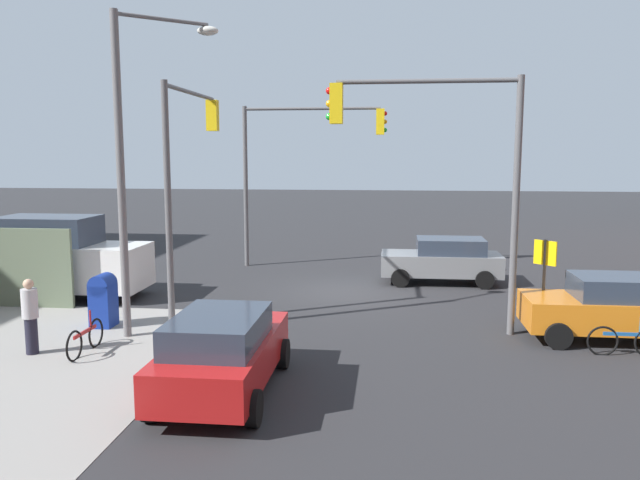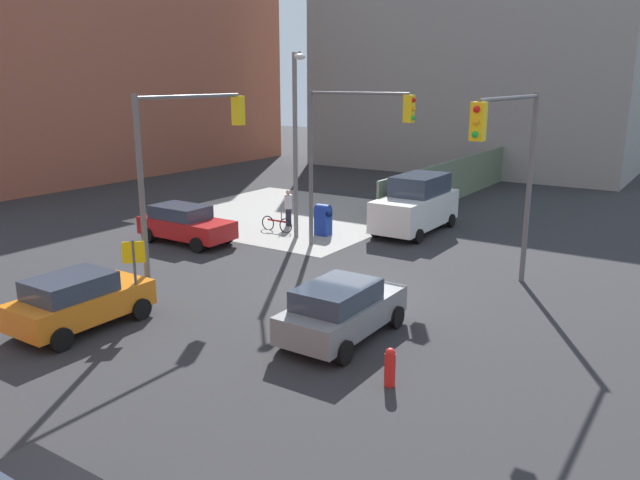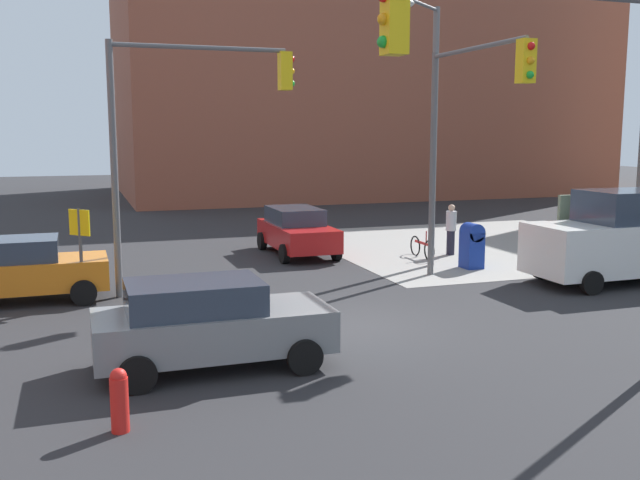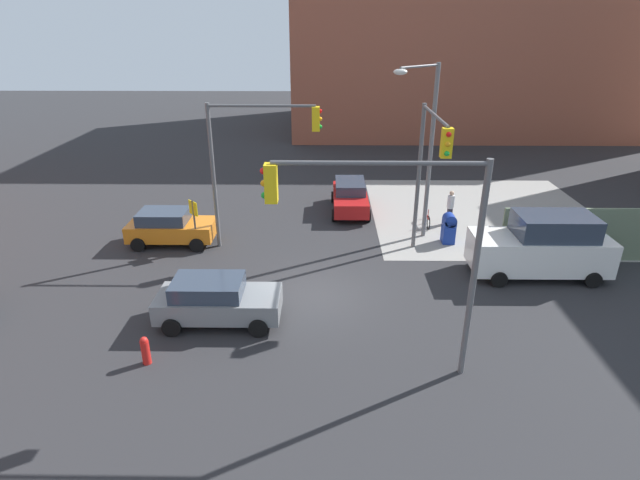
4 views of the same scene
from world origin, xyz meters
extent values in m
plane|color=#28282B|center=(0.00, 0.00, 0.00)|extent=(120.00, 120.00, 0.00)
cube|color=gray|center=(9.00, 9.00, 0.01)|extent=(12.00, 12.00, 0.01)
cube|color=#607056|center=(19.89, 3.20, 1.20)|extent=(23.79, 0.12, 2.40)
cube|color=#93513D|center=(13.57, 34.00, 9.06)|extent=(32.00, 18.00, 18.13)
cube|color=gray|center=(36.00, 7.57, 7.90)|extent=(20.00, 24.00, 15.80)
cylinder|color=brown|center=(29.60, 30.00, 8.72)|extent=(1.80, 1.80, 17.43)
cylinder|color=#59595B|center=(-4.50, 4.50, 3.25)|extent=(0.18, 0.18, 6.50)
cylinder|color=#59595B|center=(-2.24, 4.50, 6.38)|extent=(4.51, 0.12, 0.12)
cube|color=yellow|center=(0.01, 4.50, 5.85)|extent=(0.32, 0.36, 1.00)
sphere|color=red|center=(0.19, 4.50, 6.17)|extent=(0.18, 0.18, 0.18)
sphere|color=orange|center=(0.19, 4.50, 5.85)|extent=(0.18, 0.18, 0.18)
sphere|color=green|center=(0.19, 4.50, 5.53)|extent=(0.18, 0.18, 0.18)
cylinder|color=#59595B|center=(4.50, -4.50, 3.25)|extent=(0.18, 0.18, 6.50)
cylinder|color=#59595B|center=(1.78, -4.50, 6.38)|extent=(5.44, 0.12, 0.12)
cube|color=yellow|center=(-0.94, -4.50, 5.85)|extent=(0.32, 0.36, 1.00)
sphere|color=red|center=(-1.12, -4.50, 6.17)|extent=(0.18, 0.18, 0.18)
sphere|color=orange|center=(-1.12, -4.50, 5.85)|extent=(0.18, 0.18, 0.18)
sphere|color=green|center=(-1.12, -4.50, 5.53)|extent=(0.18, 0.18, 0.18)
cylinder|color=#59595B|center=(4.50, 4.50, 3.25)|extent=(0.18, 0.18, 6.50)
cylinder|color=#59595B|center=(4.50, 2.30, 6.38)|extent=(0.12, 4.40, 0.12)
cube|color=yellow|center=(4.50, 0.10, 5.85)|extent=(0.36, 0.32, 1.00)
sphere|color=red|center=(4.50, -0.08, 6.17)|extent=(0.18, 0.18, 0.18)
sphere|color=orange|center=(4.50, -0.08, 5.85)|extent=(0.18, 0.18, 0.18)
sphere|color=green|center=(4.50, -0.08, 5.53)|extent=(0.18, 0.18, 0.18)
cylinder|color=slate|center=(5.20, 5.80, 4.00)|extent=(0.20, 0.20, 8.00)
cylinder|color=slate|center=(4.29, 5.02, 7.90)|extent=(1.88, 1.64, 0.10)
ellipsoid|color=silver|center=(3.38, 4.23, 7.75)|extent=(0.56, 0.36, 0.24)
cylinder|color=#4C4C4C|center=(-5.40, 3.97, 1.20)|extent=(0.08, 0.08, 2.40)
cube|color=yellow|center=(-5.40, 3.97, 2.05)|extent=(0.48, 0.48, 0.64)
cube|color=navy|center=(6.20, 5.00, 0.57)|extent=(0.56, 0.64, 1.15)
cylinder|color=navy|center=(6.20, 5.00, 1.15)|extent=(0.56, 0.64, 0.56)
cylinder|color=red|center=(-5.00, -4.20, 0.40)|extent=(0.26, 0.26, 0.80)
sphere|color=red|center=(-5.00, -4.20, 0.82)|extent=(0.24, 0.24, 0.24)
cube|color=#B21919|center=(1.77, 9.16, 0.70)|extent=(1.80, 4.32, 0.75)
cube|color=#2D3847|center=(1.77, 9.50, 1.35)|extent=(1.58, 2.42, 0.55)
cylinder|color=black|center=(2.67, 7.69, 0.32)|extent=(0.22, 0.64, 0.64)
cylinder|color=black|center=(0.87, 7.69, 0.32)|extent=(0.22, 0.64, 0.64)
cylinder|color=black|center=(2.67, 10.62, 0.32)|extent=(0.22, 0.64, 0.64)
cylinder|color=black|center=(0.87, 10.62, 0.32)|extent=(0.22, 0.64, 0.64)
cube|color=slate|center=(-3.20, -1.83, 0.70)|extent=(4.22, 1.80, 0.75)
cube|color=#2D3847|center=(-3.54, -1.83, 1.35)|extent=(2.36, 1.58, 0.55)
cylinder|color=black|center=(-1.77, -0.93, 0.32)|extent=(0.64, 0.22, 0.64)
cylinder|color=black|center=(-1.77, -2.73, 0.32)|extent=(0.64, 0.22, 0.64)
cylinder|color=black|center=(-4.64, -0.93, 0.32)|extent=(0.64, 0.22, 0.64)
cylinder|color=black|center=(-4.64, -2.73, 0.32)|extent=(0.64, 0.22, 0.64)
cube|color=orange|center=(-6.72, 4.76, 0.70)|extent=(3.92, 1.80, 0.75)
cube|color=#2D3847|center=(-7.03, 4.76, 1.35)|extent=(2.19, 1.58, 0.55)
cylinder|color=black|center=(-5.38, 5.66, 0.32)|extent=(0.64, 0.22, 0.64)
cylinder|color=black|center=(-5.38, 3.86, 0.32)|extent=(0.64, 0.22, 0.64)
cylinder|color=black|center=(-8.05, 5.66, 0.32)|extent=(0.64, 0.22, 0.64)
cylinder|color=black|center=(-8.05, 3.86, 0.32)|extent=(0.64, 0.22, 0.64)
cube|color=white|center=(9.09, 1.80, 1.02)|extent=(5.40, 2.10, 1.40)
cube|color=#2D3847|center=(9.53, 1.80, 2.17)|extent=(3.02, 1.85, 0.90)
cylinder|color=black|center=(7.26, 0.75, 0.32)|extent=(0.64, 0.22, 0.64)
cylinder|color=black|center=(7.26, 2.85, 0.32)|extent=(0.64, 0.22, 0.64)
cylinder|color=black|center=(10.93, 0.75, 0.32)|extent=(0.64, 0.22, 0.64)
cylinder|color=black|center=(10.93, 2.85, 0.32)|extent=(0.64, 0.22, 0.64)
cylinder|color=#B2B2B7|center=(6.80, 7.40, 1.20)|extent=(0.36, 0.36, 0.68)
sphere|color=tan|center=(6.80, 7.40, 1.65)|extent=(0.23, 0.23, 0.23)
cylinder|color=#1E1E2D|center=(6.80, 7.40, 0.43)|extent=(0.28, 0.28, 0.86)
torus|color=black|center=(5.60, 7.72, 0.33)|extent=(0.05, 0.71, 0.71)
torus|color=black|center=(5.60, 6.68, 0.33)|extent=(0.05, 0.71, 0.71)
cube|color=maroon|center=(5.60, 7.20, 0.51)|extent=(0.04, 1.04, 0.08)
cylinder|color=maroon|center=(5.60, 6.92, 0.75)|extent=(0.04, 0.04, 0.40)
torus|color=black|center=(-6.28, 6.00, 0.33)|extent=(0.71, 0.05, 0.71)
torus|color=black|center=(-7.32, 6.00, 0.33)|extent=(0.71, 0.05, 0.71)
cube|color=#1E5999|center=(-6.80, 6.00, 0.51)|extent=(1.04, 0.04, 0.08)
cylinder|color=#1E5999|center=(-7.08, 6.00, 0.75)|extent=(0.04, 0.04, 0.40)
camera|label=1|loc=(-1.38, 20.49, 4.59)|focal=35.00mm
camera|label=2|loc=(-16.90, -10.15, 6.93)|focal=35.00mm
camera|label=3|loc=(-5.44, -14.25, 4.24)|focal=40.00mm
camera|label=4|loc=(0.44, -16.59, 9.62)|focal=28.00mm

